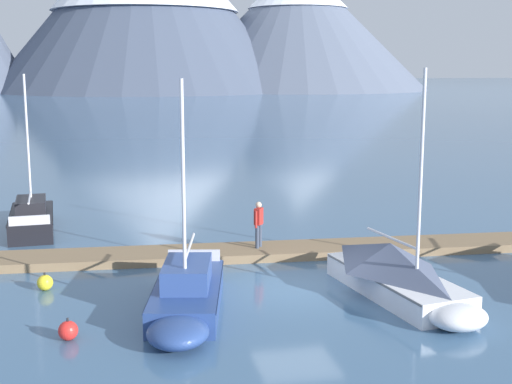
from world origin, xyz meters
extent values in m
plane|color=#426689|center=(0.00, 0.00, 0.00)|extent=(700.00, 700.00, 0.00)
cone|color=slate|center=(49.75, 179.54, 18.20)|extent=(74.73, 74.73, 36.41)
cube|color=#846B4C|center=(0.00, 4.00, 0.15)|extent=(23.98, 3.50, 0.30)
cylinder|color=#38383D|center=(-0.05, 3.16, 0.12)|extent=(22.92, 1.71, 0.24)
cylinder|color=#38383D|center=(0.05, 4.84, 0.12)|extent=(22.92, 1.71, 0.24)
cube|color=black|center=(-8.76, 9.70, 0.41)|extent=(2.03, 5.10, 0.82)
ellipsoid|color=black|center=(-8.95, 12.41, 0.41)|extent=(1.51, 1.33, 0.78)
cube|color=black|center=(-8.76, 9.70, 0.78)|extent=(2.06, 5.00, 0.06)
cylinder|color=silver|center=(-8.80, 10.18, 3.65)|extent=(0.10, 0.10, 5.68)
cylinder|color=silver|center=(-8.70, 8.82, 1.62)|extent=(0.27, 2.72, 0.08)
cube|color=black|center=(-8.77, 9.83, 1.10)|extent=(1.33, 2.32, 0.56)
cube|color=silver|center=(-8.59, 7.29, 1.00)|extent=(1.52, 0.21, 0.36)
cube|color=navy|center=(-3.50, -0.98, 0.36)|extent=(2.77, 5.14, 0.72)
ellipsoid|color=navy|center=(-4.06, -3.68, 0.36)|extent=(1.89, 2.10, 0.68)
cube|color=#121D39|center=(-3.50, -0.98, 0.68)|extent=(2.79, 5.06, 0.06)
cylinder|color=silver|center=(-3.64, -1.66, 3.61)|extent=(0.10, 0.10, 5.77)
cylinder|color=silver|center=(-3.33, -0.16, 1.60)|extent=(0.70, 3.00, 0.08)
cube|color=#2F4A8A|center=(-3.52, -1.10, 1.05)|extent=(1.69, 2.41, 0.66)
cube|color=silver|center=(-3.02, 1.33, 0.90)|extent=(1.62, 0.43, 0.36)
cube|color=white|center=(2.77, -1.19, 0.35)|extent=(2.70, 5.69, 0.70)
ellipsoid|color=white|center=(3.23, -4.13, 0.35)|extent=(1.79, 1.62, 0.67)
cube|color=slate|center=(2.77, -1.19, 0.66)|extent=(2.72, 5.58, 0.06)
cylinder|color=silver|center=(2.93, -2.20, 3.74)|extent=(0.10, 0.10, 6.07)
cylinder|color=silver|center=(2.71, -0.83, 1.69)|extent=(0.51, 2.76, 0.08)
pyramid|color=#4C5670|center=(2.71, -0.79, 1.11)|extent=(2.78, 4.64, 0.82)
cylinder|color=#384256|center=(-0.39, 3.98, 0.73)|extent=(0.14, 0.14, 0.86)
cylinder|color=#384256|center=(-0.24, 4.20, 0.73)|extent=(0.14, 0.14, 0.86)
cube|color=#B22823|center=(-0.32, 4.09, 1.46)|extent=(0.40, 0.44, 0.60)
sphere|color=beige|center=(-0.32, 4.09, 1.88)|extent=(0.22, 0.22, 0.22)
cylinder|color=#B22823|center=(-0.46, 3.89, 1.39)|extent=(0.09, 0.09, 0.62)
cylinder|color=#B22823|center=(-0.17, 4.30, 1.39)|extent=(0.09, 0.09, 0.62)
sphere|color=yellow|center=(-7.61, 1.54, 0.24)|extent=(0.49, 0.49, 0.49)
cylinder|color=#262628|center=(-7.61, 1.54, 0.53)|extent=(0.06, 0.06, 0.08)
sphere|color=red|center=(-6.72, -2.71, 0.25)|extent=(0.50, 0.50, 0.50)
cylinder|color=#262628|center=(-6.72, -2.71, 0.54)|extent=(0.06, 0.06, 0.08)
camera|label=1|loc=(-5.60, -19.96, 6.81)|focal=48.92mm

